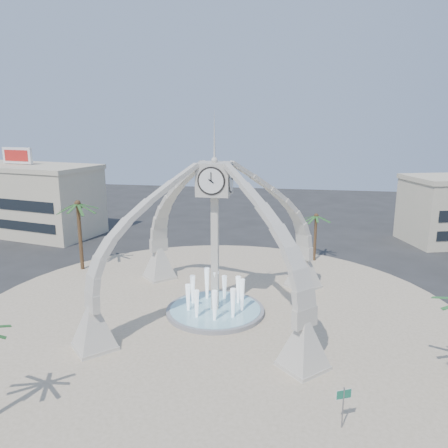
% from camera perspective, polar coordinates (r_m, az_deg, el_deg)
% --- Properties ---
extents(ground, '(140.00, 140.00, 0.00)m').
position_cam_1_polar(ground, '(36.50, -1.15, -11.56)').
color(ground, '#282828').
rests_on(ground, ground).
extents(plaza, '(40.00, 40.00, 0.06)m').
position_cam_1_polar(plaza, '(36.49, -1.15, -11.52)').
color(plaza, beige).
rests_on(plaza, ground).
extents(clock_tower, '(17.94, 17.94, 16.30)m').
position_cam_1_polar(clock_tower, '(34.29, -1.20, -1.66)').
color(clock_tower, beige).
rests_on(clock_tower, ground).
extents(fountain, '(8.00, 8.00, 3.62)m').
position_cam_1_polar(fountain, '(36.38, -1.15, -11.14)').
color(fountain, gray).
rests_on(fountain, ground).
extents(building_nw, '(23.75, 13.73, 11.90)m').
position_cam_1_polar(building_nw, '(67.54, -24.89, 3.06)').
color(building_nw, '#C2B797').
rests_on(building_nw, ground).
extents(palm_west, '(4.79, 4.79, 7.91)m').
position_cam_1_polar(palm_west, '(47.27, -18.58, 2.42)').
color(palm_west, brown).
rests_on(palm_west, ground).
extents(palm_north, '(3.44, 3.44, 5.81)m').
position_cam_1_polar(palm_north, '(49.21, 11.95, 0.97)').
color(palm_north, brown).
rests_on(palm_north, ground).
extents(street_sign, '(0.80, 0.38, 2.36)m').
position_cam_1_polar(street_sign, '(24.37, 15.34, -21.23)').
color(street_sign, slate).
rests_on(street_sign, ground).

